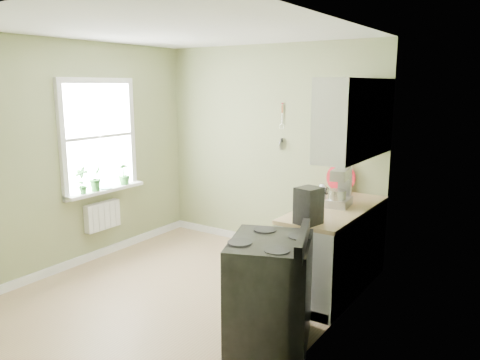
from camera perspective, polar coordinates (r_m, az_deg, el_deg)
The scene contains 21 objects.
floor at distance 5.20m, azimuth -6.94°, elevation -13.52°, with size 3.20×3.60×0.02m, color tan.
ceiling at distance 4.74m, azimuth -7.77°, elevation 17.79°, with size 3.20×3.60×0.02m, color white.
wall_back at distance 6.25m, azimuth 3.61°, elevation 3.84°, with size 3.20×0.02×2.70m, color #919968.
wall_left at distance 5.96m, azimuth -19.14°, elevation 2.84°, with size 0.02×3.60×2.70m, color #919968.
wall_right at distance 3.94m, azimuth 10.67°, elevation -0.89°, with size 0.02×3.60×2.70m, color #919968.
base_cabinets at distance 5.20m, azimuth 11.50°, elevation -8.38°, with size 0.60×1.60×0.87m, color silver.
countertop at distance 5.07m, azimuth 11.60°, elevation -3.51°, with size 0.64×1.60×0.04m, color tan.
upper_cabinets at distance 4.96m, azimuth 13.95°, elevation 7.33°, with size 0.35×1.40×0.80m, color silver.
window at distance 6.10m, azimuth -16.87°, elevation 5.06°, with size 0.06×1.14×1.44m.
window_sill at distance 6.15m, azimuth -16.07°, elevation -1.18°, with size 0.18×1.14×0.04m, color white.
radiator at distance 6.22m, azimuth -16.44°, elevation -4.20°, with size 0.12×0.50×0.35m, color white.
wall_utensils at distance 6.10m, azimuth 5.12°, elevation 5.66°, with size 0.02×0.14×0.58m.
stove at distance 4.05m, azimuth 3.69°, elevation -13.45°, with size 0.91×0.95×1.06m.
stand_mixer at distance 5.10m, azimuth 12.15°, elevation -1.02°, with size 0.26×0.39×0.44m.
kettle at distance 5.28m, azimuth 9.94°, elevation -1.51°, with size 0.19×0.11×0.20m.
coffee_maker at distance 4.39m, azimuth 8.33°, elevation -3.22°, with size 0.24×0.26×0.35m.
red_tray at distance 5.76m, azimuth 12.19°, elevation 0.26°, with size 0.35×0.35×0.02m, color red.
jar at distance 4.86m, azimuth 7.85°, elevation -3.29°, with size 0.07×0.07×0.08m.
plant_a at distance 5.89m, azimuth -18.72°, elevation -0.06°, with size 0.17×0.12×0.33m, color #2E712B.
plant_b at distance 6.01m, azimuth -17.17°, elevation 0.26°, with size 0.18×0.15×0.33m, color #2E712B.
plant_c at distance 6.31m, azimuth -13.96°, elevation 0.74°, with size 0.16×0.16×0.28m, color #2E712B.
Camera 1 is at (3.10, -3.55, 2.18)m, focal length 35.00 mm.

